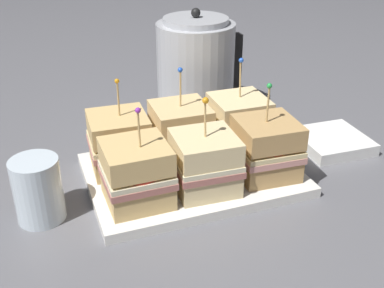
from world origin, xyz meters
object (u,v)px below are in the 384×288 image
at_px(sandwich_back_right, 239,122).
at_px(drinking_glass, 38,190).
at_px(serving_platter, 192,175).
at_px(napkin_stack, 332,141).
at_px(sandwich_front_center, 207,162).
at_px(sandwich_back_left, 119,142).
at_px(sandwich_front_left, 137,174).
at_px(sandwich_front_right, 266,148).
at_px(sandwich_back_center, 183,131).
at_px(kettle_steel, 196,68).

xyz_separation_m(sandwich_back_right, drinking_glass, (-0.38, -0.08, -0.02)).
distance_m(serving_platter, napkin_stack, 0.31).
distance_m(sandwich_front_center, drinking_glass, 0.27).
height_order(sandwich_back_left, napkin_stack, sandwich_back_left).
bearing_deg(sandwich_front_left, sandwich_front_right, 1.07).
bearing_deg(sandwich_back_left, sandwich_back_center, 1.89).
relative_size(sandwich_back_left, sandwich_back_right, 0.95).
distance_m(sandwich_front_right, drinking_glass, 0.38).
bearing_deg(sandwich_front_center, drinking_glass, 172.71).
height_order(serving_platter, sandwich_front_center, sandwich_front_center).
bearing_deg(sandwich_back_right, kettle_steel, 91.97).
bearing_deg(napkin_stack, sandwich_back_right, 168.29).
height_order(serving_platter, drinking_glass, drinking_glass).
xyz_separation_m(sandwich_front_left, kettle_steel, (0.22, 0.32, 0.04)).
relative_size(sandwich_front_center, sandwich_back_right, 0.93).
relative_size(serving_platter, sandwich_back_center, 2.12).
height_order(sandwich_front_right, sandwich_back_right, sandwich_back_right).
xyz_separation_m(serving_platter, sandwich_back_center, (0.00, 0.06, 0.06)).
relative_size(sandwich_front_right, sandwich_back_right, 0.96).
bearing_deg(sandwich_front_center, sandwich_front_left, 179.11).
distance_m(sandwich_front_left, sandwich_back_center, 0.17).
bearing_deg(sandwich_front_right, sandwich_front_center, -176.89).
height_order(sandwich_front_center, napkin_stack, sandwich_front_center).
height_order(sandwich_front_right, sandwich_back_center, sandwich_back_center).
relative_size(sandwich_back_center, drinking_glass, 1.67).
distance_m(serving_platter, drinking_glass, 0.27).
bearing_deg(drinking_glass, napkin_stack, 4.38).
xyz_separation_m(sandwich_back_center, sandwich_back_right, (0.11, -0.00, 0.00)).
bearing_deg(sandwich_back_right, sandwich_front_left, -153.29).
bearing_deg(sandwich_back_center, kettle_steel, 63.30).
height_order(sandwich_back_right, kettle_steel, kettle_steel).
xyz_separation_m(serving_platter, sandwich_front_left, (-0.11, -0.06, 0.06)).
bearing_deg(sandwich_front_center, kettle_steel, 72.23).
height_order(sandwich_back_center, napkin_stack, sandwich_back_center).
relative_size(sandwich_back_left, drinking_glass, 1.61).
distance_m(sandwich_back_left, sandwich_back_center, 0.12).
xyz_separation_m(sandwich_front_right, kettle_steel, (-0.01, 0.32, 0.04)).
height_order(sandwich_back_right, napkin_stack, sandwich_back_right).
bearing_deg(serving_platter, napkin_stack, 3.30).
bearing_deg(kettle_steel, serving_platter, -112.04).
height_order(sandwich_front_left, sandwich_back_left, sandwich_back_left).
bearing_deg(sandwich_front_center, napkin_stack, 14.34).
bearing_deg(kettle_steel, drinking_glass, -141.57).
bearing_deg(sandwich_front_center, sandwich_back_left, 135.69).
bearing_deg(drinking_glass, sandwich_back_right, 12.42).
distance_m(sandwich_back_left, sandwich_back_right, 0.23).
distance_m(sandwich_front_left, sandwich_front_center, 0.12).
bearing_deg(sandwich_front_right, napkin_stack, 20.48).
bearing_deg(kettle_steel, napkin_stack, -51.63).
relative_size(sandwich_front_left, kettle_steel, 0.68).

